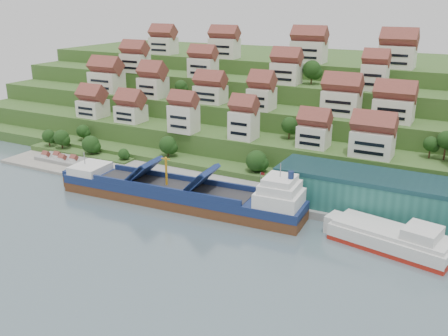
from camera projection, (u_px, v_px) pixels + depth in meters
The scene contains 11 objects.
ground at pixel (188, 206), 142.01m from camera, with size 300.00×300.00×0.00m, color slate.
quay at pixel (273, 198), 145.32m from camera, with size 180.00×14.00×2.20m, color gray.
pebble_beach at pixel (67, 163), 177.61m from camera, with size 45.00×20.00×1.00m, color gray.
hillside at pixel (309, 104), 225.07m from camera, with size 260.00×128.00×31.00m.
hillside_village at pixel (273, 88), 184.76m from camera, with size 157.84×63.29×28.59m.
hillside_trees at pixel (226, 118), 176.79m from camera, with size 140.75×62.90×31.02m.
warehouse at pixel (390, 195), 130.81m from camera, with size 60.00×15.00×10.00m, color #26685E.
flagpole at pixel (261, 183), 140.10m from camera, with size 1.28×0.16×8.00m.
beach_huts at pixel (60, 159), 176.93m from camera, with size 14.40×3.70×2.20m.
cargo_ship at pixel (185, 195), 141.68m from camera, with size 74.09×15.64×16.26m.
second_ship at pixel (393, 239), 117.26m from camera, with size 29.36×15.69×8.08m.
Camera 1 is at (70.47, -110.66, 56.41)m, focal length 40.00 mm.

